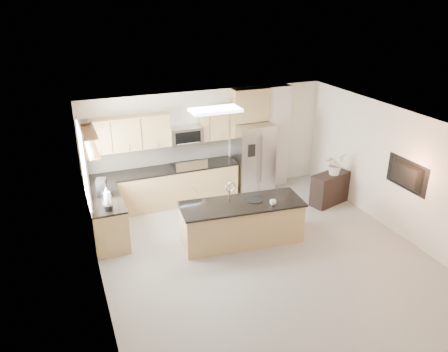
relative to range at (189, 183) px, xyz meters
name	(u,v)px	position (x,y,z in m)	size (l,w,h in m)	color
floor	(265,258)	(0.60, -2.92, -0.47)	(6.50, 6.50, 0.00)	gray
ceiling	(271,128)	(0.60, -2.92, 2.13)	(6.00, 6.50, 0.02)	white
wall_back	(207,143)	(0.60, 0.33, 0.83)	(6.00, 0.02, 2.60)	white
wall_front	(395,310)	(0.60, -6.17, 0.83)	(6.00, 0.02, 2.60)	white
wall_left	(97,228)	(-2.40, -2.92, 0.83)	(0.02, 6.50, 2.60)	white
wall_right	(400,173)	(3.60, -2.92, 0.83)	(0.02, 6.50, 2.60)	white
back_counter	(163,187)	(-0.63, 0.01, 0.00)	(3.55, 0.66, 1.44)	tan
left_counter	(107,219)	(-2.07, -1.07, -0.01)	(0.66, 1.50, 0.92)	tan
range	(189,183)	(0.00, 0.00, 0.00)	(0.76, 0.64, 1.14)	black
upper_cabinets	(155,130)	(-0.70, 0.16, 1.35)	(3.50, 0.33, 0.75)	tan
microwave	(186,135)	(0.00, 0.12, 1.16)	(0.76, 0.40, 0.40)	#A7A7A9
refrigerator	(253,158)	(1.66, -0.05, 0.42)	(0.92, 0.78, 1.78)	#A7A7A9
partition_column	(276,136)	(2.42, 0.18, 0.83)	(0.60, 0.30, 2.60)	beige
window	(84,166)	(-2.38, -1.07, 1.18)	(0.04, 1.15, 1.65)	white
shelf_lower	(89,149)	(-2.25, -0.97, 1.48)	(0.30, 1.20, 0.04)	#9A6B3D
shelf_upper	(86,130)	(-2.25, -0.97, 1.85)	(0.30, 1.20, 0.04)	#9A6B3D
ceiling_fixture	(215,110)	(0.20, -1.32, 2.09)	(1.00, 0.50, 0.06)	white
island	(242,222)	(0.43, -2.15, -0.04)	(2.53, 1.13, 1.28)	tan
credenza	(330,189)	(3.08, -1.37, -0.09)	(0.96, 0.40, 0.77)	black
cup	(273,202)	(0.97, -2.44, 0.43)	(0.13, 0.13, 0.10)	white
platter	(254,200)	(0.71, -2.14, 0.39)	(0.33, 0.33, 0.02)	black
blender	(108,202)	(-2.07, -1.62, 0.61)	(0.16, 0.16, 0.38)	black
kettle	(106,192)	(-2.02, -1.05, 0.57)	(0.22, 0.22, 0.28)	#A7A7A9
coffee_maker	(102,188)	(-2.10, -0.92, 0.62)	(0.23, 0.27, 0.35)	black
bowl	(84,122)	(-2.25, -0.62, 1.91)	(0.41, 0.41, 0.10)	#A7A7A9
flower_vase	(335,159)	(3.12, -1.41, 0.68)	(0.69, 0.60, 0.77)	beige
television	(404,175)	(3.51, -3.12, 0.88)	(1.08, 0.14, 0.62)	black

